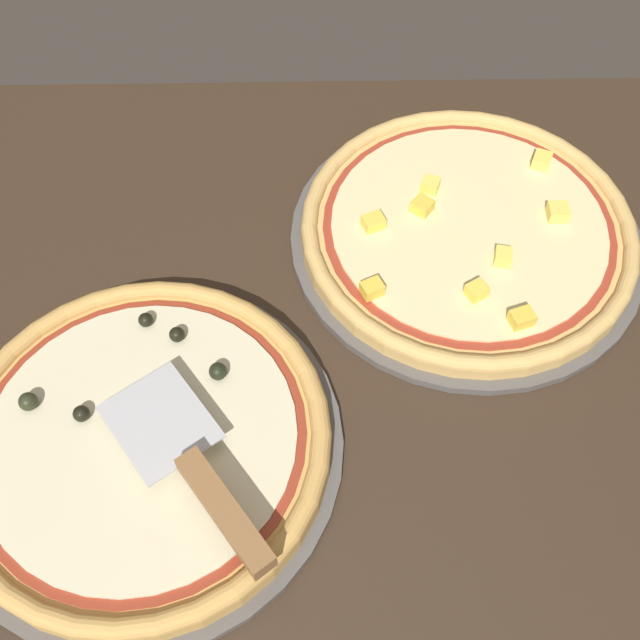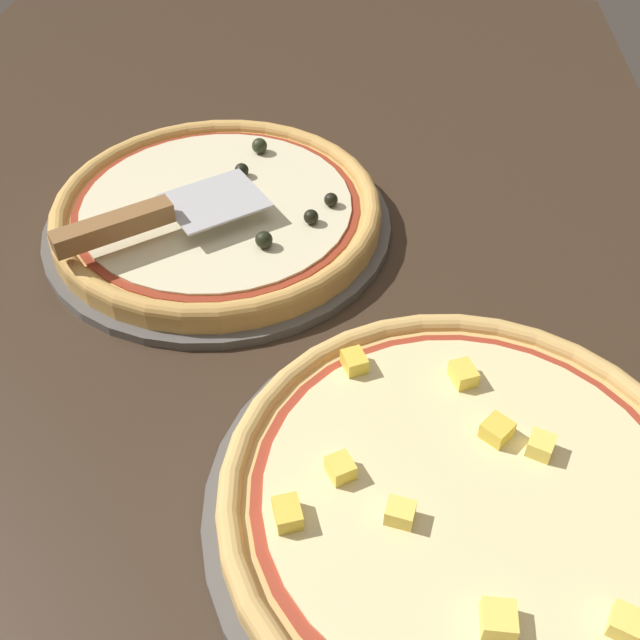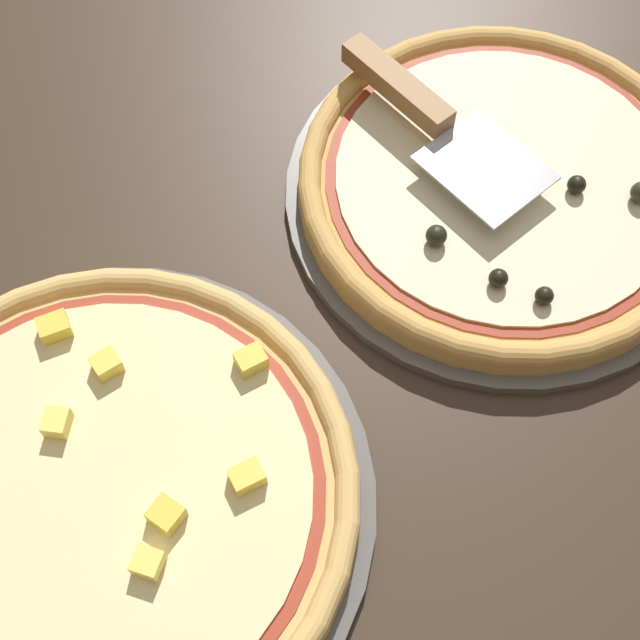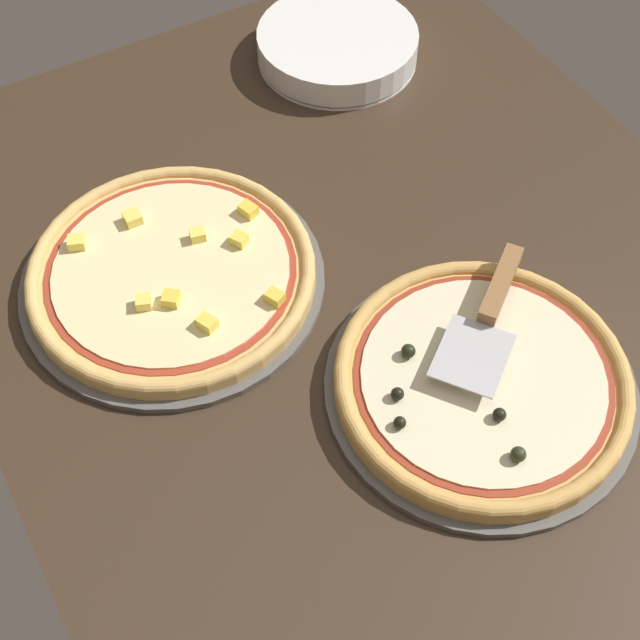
% 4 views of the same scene
% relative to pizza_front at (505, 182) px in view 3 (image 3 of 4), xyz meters
% --- Properties ---
extents(ground_plane, '(1.50, 0.99, 0.04)m').
position_rel_pizza_front_xyz_m(ground_plane, '(0.07, 0.03, -0.04)').
color(ground_plane, '#38281C').
extents(pizza_pan_front, '(0.37, 0.37, 0.01)m').
position_rel_pizza_front_xyz_m(pizza_pan_front, '(0.00, -0.00, -0.02)').
color(pizza_pan_front, '#565451').
rests_on(pizza_pan_front, ground_plane).
extents(pizza_front, '(0.35, 0.35, 0.04)m').
position_rel_pizza_front_xyz_m(pizza_front, '(0.00, 0.00, 0.00)').
color(pizza_front, tan).
rests_on(pizza_front, pizza_pan_front).
extents(pizza_pan_back, '(0.39, 0.39, 0.01)m').
position_rel_pizza_front_xyz_m(pizza_pan_back, '(0.33, 0.25, -0.02)').
color(pizza_pan_back, '#565451').
rests_on(pizza_pan_back, ground_plane).
extents(pizza_back, '(0.37, 0.37, 0.03)m').
position_rel_pizza_front_xyz_m(pizza_back, '(0.33, 0.25, -0.00)').
color(pizza_back, '#DBAD60').
rests_on(pizza_back, pizza_pan_back).
extents(serving_spatula, '(0.17, 0.20, 0.02)m').
position_rel_pizza_front_xyz_m(serving_spatula, '(0.07, -0.06, 0.03)').
color(serving_spatula, '#B7B7BC').
rests_on(serving_spatula, pizza_front).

